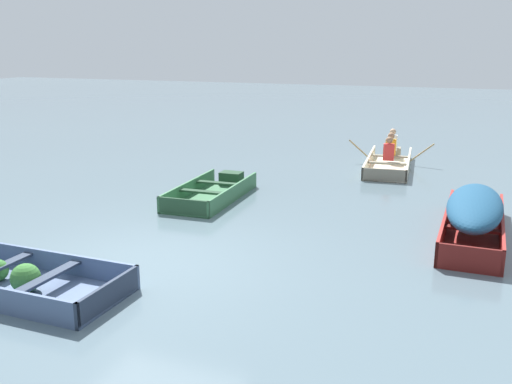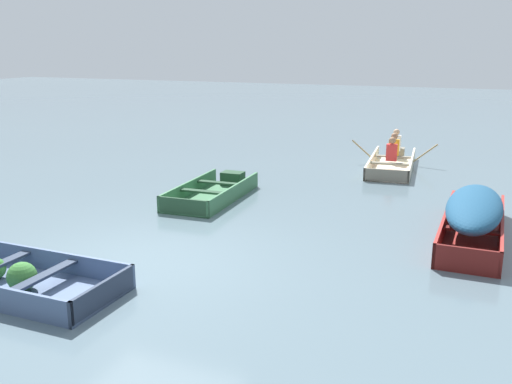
% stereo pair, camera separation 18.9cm
% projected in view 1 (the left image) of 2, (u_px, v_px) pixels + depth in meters
% --- Properties ---
extents(ground_plane, '(80.00, 80.00, 0.00)m').
position_uv_depth(ground_plane, '(146.00, 263.00, 8.74)').
color(ground_plane, slate).
extents(dinghy_slate_blue_foreground, '(2.90, 1.33, 0.44)m').
position_uv_depth(dinghy_slate_blue_foreground, '(15.00, 280.00, 7.75)').
color(dinghy_slate_blue_foreground, '#475B7F').
rests_on(dinghy_slate_blue_foreground, ground).
extents(skiff_green_near_moored, '(1.23, 2.80, 0.35)m').
position_uv_depth(skiff_green_near_moored, '(214.00, 192.00, 12.45)').
color(skiff_green_near_moored, '#387047').
rests_on(skiff_green_near_moored, ground).
extents(skiff_red_mid_moored, '(1.01, 3.49, 0.80)m').
position_uv_depth(skiff_red_mid_moored, '(474.00, 211.00, 9.83)').
color(skiff_red_mid_moored, '#AD2D28').
rests_on(skiff_red_mid_moored, ground).
extents(rowboat_cream_with_crew, '(2.33, 3.43, 0.89)m').
position_uv_depth(rowboat_cream_with_crew, '(389.00, 160.00, 15.57)').
color(rowboat_cream_with_crew, beige).
rests_on(rowboat_cream_with_crew, ground).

